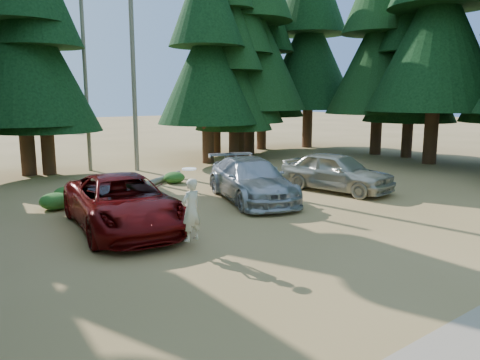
{
  "coord_description": "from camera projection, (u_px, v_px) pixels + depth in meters",
  "views": [
    {
      "loc": [
        -9.97,
        -8.55,
        3.92
      ],
      "look_at": [
        -0.87,
        3.26,
        1.25
      ],
      "focal_mm": 35.0,
      "sensor_mm": 36.0,
      "label": 1
    }
  ],
  "objects": [
    {
      "name": "log_mid",
      "position": [
        246.0,
        169.0,
        24.56
      ],
      "size": [
        2.83,
        2.23,
        0.27
      ],
      "primitive_type": "cylinder",
      "rotation": [
        0.0,
        1.57,
        -0.65
      ],
      "color": "#71685A",
      "rests_on": "ground"
    },
    {
      "name": "shrub_edge_east",
      "position": [
        355.0,
        167.0,
        24.91
      ],
      "size": [
        0.82,
        0.82,
        0.45
      ],
      "primitive_type": "ellipsoid",
      "color": "#285C1B",
      "rests_on": "ground"
    },
    {
      "name": "log_left",
      "position": [
        160.0,
        180.0,
        21.5
      ],
      "size": [
        3.39,
        2.41,
        0.28
      ],
      "primitive_type": "cylinder",
      "rotation": [
        0.0,
        1.57,
        0.59
      ],
      "color": "#71685A",
      "rests_on": "ground"
    },
    {
      "name": "silver_minivan_right",
      "position": [
        336.0,
        172.0,
        19.54
      ],
      "size": [
        2.73,
        5.07,
        1.64
      ],
      "primitive_type": "imported",
      "rotation": [
        0.0,
        0.0,
        0.17
      ],
      "color": "#B3B09F",
      "rests_on": "ground"
    },
    {
      "name": "shrub_far_left",
      "position": [
        55.0,
        201.0,
        16.42
      ],
      "size": [
        1.07,
        1.07,
        0.59
      ],
      "primitive_type": "ellipsoid",
      "color": "#285C1B",
      "rests_on": "ground"
    },
    {
      "name": "shrub_center_right",
      "position": [
        174.0,
        177.0,
        21.41
      ],
      "size": [
        0.96,
        0.96,
        0.53
      ],
      "primitive_type": "ellipsoid",
      "color": "#285C1B",
      "rests_on": "ground"
    },
    {
      "name": "red_pickup",
      "position": [
        123.0,
        203.0,
        13.91
      ],
      "size": [
        3.52,
        6.13,
        1.61
      ],
      "primitive_type": "imported",
      "rotation": [
        0.0,
        0.0,
        -0.15
      ],
      "color": "#5E0808",
      "rests_on": "ground"
    },
    {
      "name": "shrub_right",
      "position": [
        267.0,
        177.0,
        21.6
      ],
      "size": [
        0.87,
        0.87,
        0.48
      ],
      "primitive_type": "ellipsoid",
      "color": "#285C1B",
      "rests_on": "ground"
    },
    {
      "name": "silver_minivan_center",
      "position": [
        251.0,
        180.0,
        17.79
      ],
      "size": [
        3.83,
        5.9,
        1.59
      ],
      "primitive_type": "imported",
      "rotation": [
        0.0,
        0.0,
        -0.32
      ],
      "color": "#AAACB3",
      "rests_on": "ground"
    },
    {
      "name": "snag_front",
      "position": [
        133.0,
        56.0,
        24.08
      ],
      "size": [
        0.24,
        0.24,
        12.0
      ],
      "primitive_type": "cylinder",
      "color": "#71685A",
      "rests_on": "ground"
    },
    {
      "name": "forest_belt_east",
      "position": [
        467.0,
        169.0,
        25.78
      ],
      "size": [
        6.0,
        22.0,
        22.0
      ],
      "primitive_type": null,
      "color": "black",
      "rests_on": "ground"
    },
    {
      "name": "snag_back",
      "position": [
        85.0,
        75.0,
        24.23
      ],
      "size": [
        0.2,
        0.2,
        10.0
      ],
      "primitive_type": "cylinder",
      "color": "#71685A",
      "rests_on": "ground"
    },
    {
      "name": "ground",
      "position": [
        334.0,
        236.0,
        13.35
      ],
      "size": [
        160.0,
        160.0,
        0.0
      ],
      "primitive_type": "plane",
      "color": "olive",
      "rests_on": "ground"
    },
    {
      "name": "shrub_left",
      "position": [
        65.0,
        193.0,
        18.09
      ],
      "size": [
        0.87,
        0.87,
        0.48
      ],
      "primitive_type": "ellipsoid",
      "color": "#285C1B",
      "rests_on": "ground"
    },
    {
      "name": "forest_belt_north",
      "position": [
        119.0,
        171.0,
        25.05
      ],
      "size": [
        36.0,
        7.0,
        22.0
      ],
      "primitive_type": null,
      "color": "black",
      "rests_on": "ground"
    },
    {
      "name": "log_right",
      "position": [
        317.0,
        172.0,
        23.37
      ],
      "size": [
        5.57,
        1.36,
        0.36
      ],
      "primitive_type": "cylinder",
      "rotation": [
        0.0,
        1.57,
        0.18
      ],
      "color": "#71685A",
      "rests_on": "ground"
    },
    {
      "name": "shrub_center_left",
      "position": [
        101.0,
        197.0,
        17.13
      ],
      "size": [
        1.05,
        1.05,
        0.58
      ],
      "primitive_type": "ellipsoid",
      "color": "#285C1B",
      "rests_on": "ground"
    },
    {
      "name": "shrub_far_right",
      "position": [
        262.0,
        179.0,
        20.84
      ],
      "size": [
        1.11,
        1.11,
        0.61
      ],
      "primitive_type": "ellipsoid",
      "color": "#285C1B",
      "rests_on": "ground"
    },
    {
      "name": "frisbee_player",
      "position": [
        191.0,
        209.0,
        11.74
      ],
      "size": [
        0.65,
        0.5,
        1.85
      ],
      "rotation": [
        0.0,
        0.0,
        3.36
      ],
      "color": "beige",
      "rests_on": "ground"
    }
  ]
}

